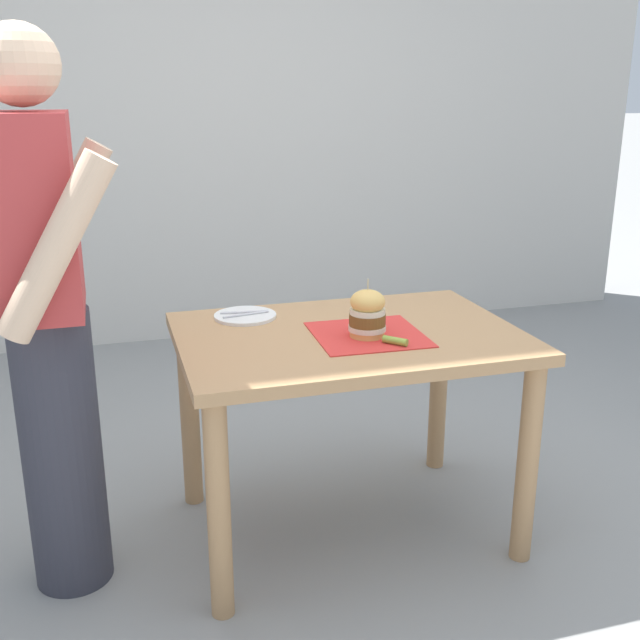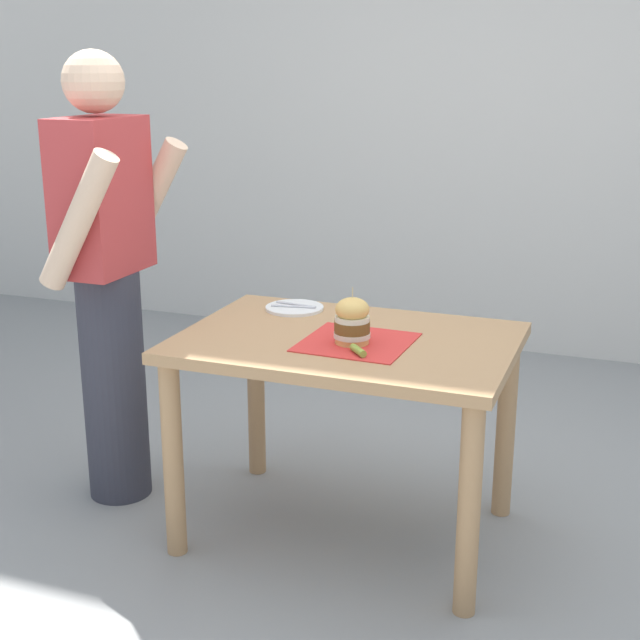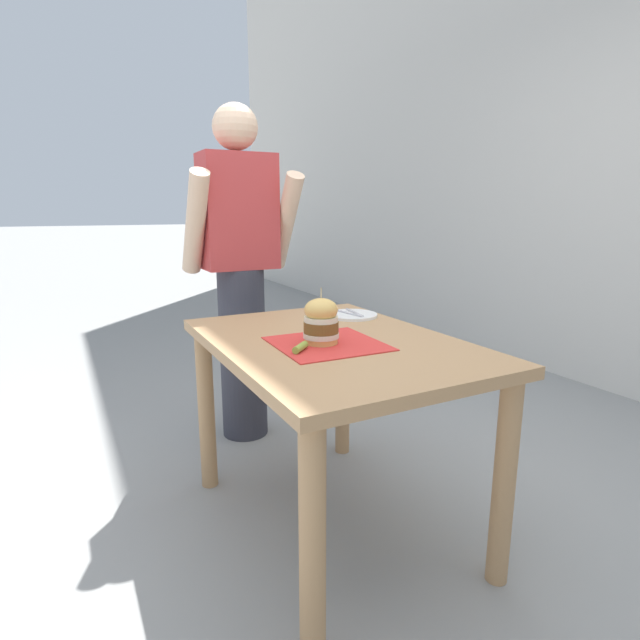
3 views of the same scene
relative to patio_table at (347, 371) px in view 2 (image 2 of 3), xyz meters
The scene contains 7 objects.
ground_plane 0.62m from the patio_table, ahead, with size 80.00×80.00×0.00m, color gray.
patio_table is the anchor object (origin of this frame).
serving_paper 0.14m from the patio_table, 135.40° to the right, with size 0.35×0.35×0.00m, color red.
sandwich 0.22m from the patio_table, 150.14° to the right, with size 0.12×0.12×0.19m.
pickle_spear 0.24m from the patio_table, 151.23° to the right, with size 0.02×0.02×0.08m, color #8EA83D.
side_plate_with_forks 0.42m from the patio_table, 49.23° to the left, with size 0.22×0.22×0.02m.
diner_across_table 0.97m from the patio_table, 91.31° to the left, with size 0.55×0.35×1.69m.
Camera 2 is at (-2.75, -0.93, 1.65)m, focal length 50.00 mm.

